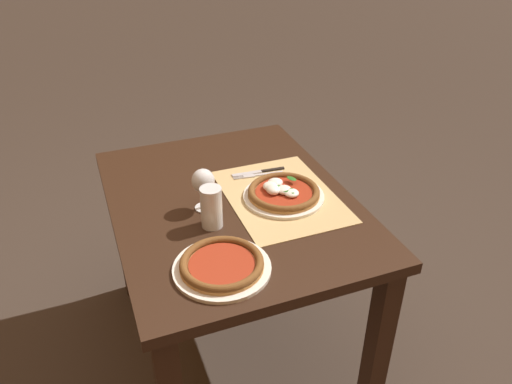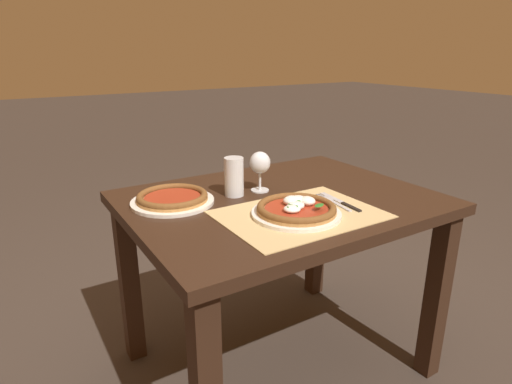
{
  "view_description": "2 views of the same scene",
  "coord_description": "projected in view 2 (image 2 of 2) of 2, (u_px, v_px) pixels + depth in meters",
  "views": [
    {
      "loc": [
        -1.46,
        0.47,
        1.71
      ],
      "look_at": [
        -0.13,
        -0.04,
        0.84
      ],
      "focal_mm": 35.0,
      "sensor_mm": 36.0,
      "label": 1
    },
    {
      "loc": [
        -0.86,
        -1.22,
        1.26
      ],
      "look_at": [
        -0.17,
        -0.11,
        0.82
      ],
      "focal_mm": 30.0,
      "sensor_mm": 36.0,
      "label": 2
    }
  ],
  "objects": [
    {
      "name": "fork",
      "position": [
        333.0,
        202.0,
        1.52
      ],
      "size": [
        0.04,
        0.2,
        0.0
      ],
      "color": "#B7B7BC",
      "rests_on": "paper_placemat"
    },
    {
      "name": "pint_glass",
      "position": [
        234.0,
        177.0,
        1.58
      ],
      "size": [
        0.07,
        0.07,
        0.15
      ],
      "color": "silver",
      "rests_on": "dining_table"
    },
    {
      "name": "paper_placemat",
      "position": [
        300.0,
        214.0,
        1.41
      ],
      "size": [
        0.52,
        0.38,
        0.0
      ],
      "primitive_type": "cube",
      "color": "tan",
      "rests_on": "dining_table"
    },
    {
      "name": "ground_plane",
      "position": [
        277.0,
        362.0,
        1.81
      ],
      "size": [
        24.0,
        24.0,
        0.0
      ],
      "primitive_type": "plane",
      "color": "#382D26"
    },
    {
      "name": "wine_glass",
      "position": [
        260.0,
        164.0,
        1.62
      ],
      "size": [
        0.08,
        0.08,
        0.16
      ],
      "color": "silver",
      "rests_on": "dining_table"
    },
    {
      "name": "pizza_near",
      "position": [
        296.0,
        209.0,
        1.4
      ],
      "size": [
        0.29,
        0.29,
        0.05
      ],
      "color": "silver",
      "rests_on": "paper_placemat"
    },
    {
      "name": "knife",
      "position": [
        340.0,
        202.0,
        1.52
      ],
      "size": [
        0.03,
        0.22,
        0.01
      ],
      "color": "black",
      "rests_on": "paper_placemat"
    },
    {
      "name": "pizza_far",
      "position": [
        172.0,
        198.0,
        1.51
      ],
      "size": [
        0.29,
        0.29,
        0.04
      ],
      "color": "silver",
      "rests_on": "dining_table"
    },
    {
      "name": "dining_table",
      "position": [
        280.0,
        227.0,
        1.62
      ],
      "size": [
        1.1,
        0.85,
        0.74
      ],
      "color": "black",
      "rests_on": "ground"
    }
  ]
}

